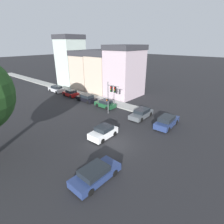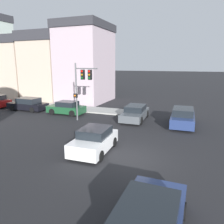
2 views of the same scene
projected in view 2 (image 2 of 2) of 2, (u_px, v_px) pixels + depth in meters
name	position (u px, v px, depth m)	size (l,w,h in m)	color
ground_plane	(129.00, 158.00, 12.65)	(300.00, 300.00, 0.00)	black
rowhouse_backdrop	(34.00, 63.00, 33.30)	(7.86, 23.94, 13.03)	#B29EA8
traffic_signal	(82.00, 81.00, 20.00)	(0.59, 2.36, 5.41)	#515456
crossing_car_0	(183.00, 117.00, 19.21)	(4.86, 2.17, 1.57)	navy
crossing_car_1	(147.00, 224.00, 6.55)	(4.70, 2.11, 1.34)	navy
crossing_car_2	(94.00, 140.00, 13.49)	(3.87, 2.11, 1.48)	silver
crossing_car_3	(135.00, 113.00, 21.13)	(4.74, 2.14, 1.39)	#4C5156
parked_car_0	(67.00, 108.00, 23.47)	(1.92, 3.97, 1.40)	#194728
parked_car_1	(28.00, 104.00, 25.45)	(2.04, 4.61, 1.46)	black
fire_hydrant	(78.00, 109.00, 23.82)	(0.22, 0.22, 0.92)	red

